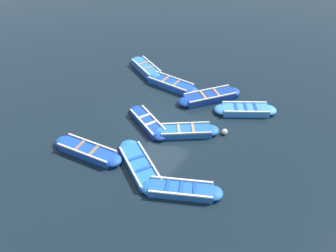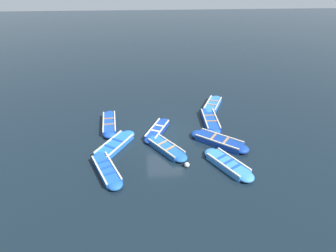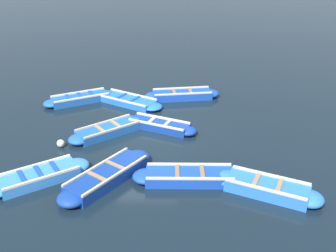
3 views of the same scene
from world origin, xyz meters
name	(u,v)px [view 1 (image 1 of 3)]	position (x,y,z in m)	size (l,w,h in m)	color
ground_plane	(160,123)	(0.00, 0.00, 0.00)	(120.00, 120.00, 0.00)	black
boat_alongside	(245,110)	(3.39, 3.42, 0.18)	(3.41, 2.61, 0.41)	#3884E0
boat_outer_left	(171,84)	(-1.58, 3.45, 0.18)	(3.80, 0.99, 0.42)	#1947B7
boat_outer_right	(146,68)	(-3.97, 4.15, 0.20)	(3.47, 2.26, 0.46)	blue
boat_end_of_row	(148,122)	(-0.52, -0.45, 0.16)	(3.31, 2.06, 0.38)	navy
boat_tucked	(210,97)	(1.15, 3.44, 0.20)	(3.08, 3.66, 0.46)	navy
boat_broadside	(181,190)	(3.38, -3.41, 0.17)	(3.53, 2.27, 0.40)	#1E59AD
boat_drifting	(186,131)	(1.56, 0.01, 0.17)	(3.26, 2.72, 0.40)	#1E59AD
boat_inner_gap	(140,165)	(1.06, -3.21, 0.15)	(3.72, 2.76, 0.35)	blue
boat_bow_out	(87,151)	(-1.60, -3.84, 0.19)	(3.80, 1.26, 0.44)	#1947B7
buoy_orange_near	(225,132)	(3.25, 1.09, 0.15)	(0.30, 0.30, 0.30)	silver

